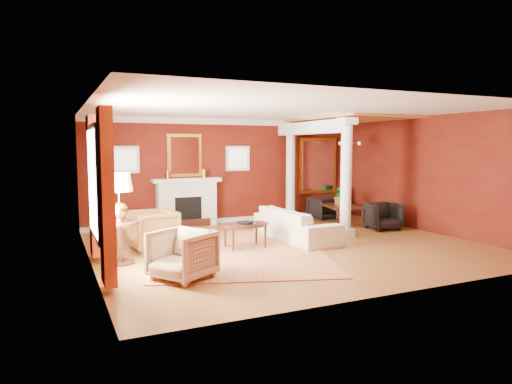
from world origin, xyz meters
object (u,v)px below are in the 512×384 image
armchair_leopard (152,228)px  dining_table (342,209)px  coffee_table (245,226)px  side_table (119,202)px  armchair_stripe (182,252)px  sofa (296,219)px

armchair_leopard → dining_table: 5.52m
coffee_table → dining_table: size_ratio=0.69×
side_table → dining_table: side_table is taller
coffee_table → armchair_stripe: bearing=-137.0°
coffee_table → side_table: 2.68m
armchair_stripe → coffee_table: bearing=100.4°
coffee_table → dining_table: 3.98m
sofa → armchair_leopard: (-3.22, 0.31, -0.02)m
armchair_stripe → dining_table: 6.38m
side_table → dining_table: 6.52m
armchair_stripe → coffee_table: armchair_stripe is taller
armchair_leopard → armchair_stripe: bearing=-7.4°
side_table → dining_table: (6.19, 1.92, -0.72)m
armchair_leopard → side_table: side_table is taller
coffee_table → dining_table: (3.62, 1.65, -0.06)m
armchair_leopard → coffee_table: bearing=63.5°
armchair_leopard → side_table: size_ratio=0.55×
armchair_stripe → dining_table: size_ratio=0.59×
sofa → armchair_stripe: sofa is taller
coffee_table → side_table: size_ratio=0.62×
armchair_leopard → armchair_stripe: 2.33m
sofa → coffee_table: bearing=100.2°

